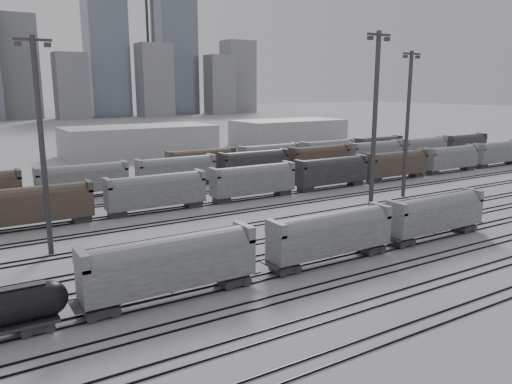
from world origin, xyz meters
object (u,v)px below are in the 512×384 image
hopper_car_a (171,262)px  light_mast_c (375,121)px  hopper_car_c (436,213)px  hopper_car_b (331,233)px

hopper_car_a → light_mast_c: bearing=18.4°
light_mast_c → hopper_car_a: bearing=-161.6°
hopper_car_a → hopper_car_c: size_ratio=1.07×
light_mast_c → hopper_car_b: bearing=-145.8°
hopper_car_c → light_mast_c: light_mast_c is taller
hopper_car_c → hopper_car_a: bearing=180.0°
hopper_car_c → hopper_car_b: bearing=180.0°
hopper_car_a → hopper_car_b: size_ratio=1.05×
hopper_car_b → light_mast_c: bearing=34.2°
hopper_car_c → light_mast_c: size_ratio=0.57×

